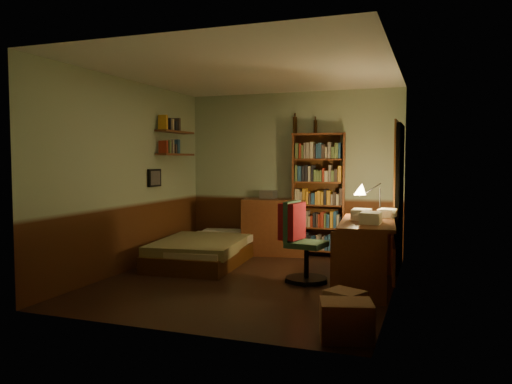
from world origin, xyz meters
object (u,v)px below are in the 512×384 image
(bookshelf, at_px, (318,195))
(desk_lamp, at_px, (380,195))
(cardboard_box_a, at_px, (346,320))
(dresser, at_px, (274,227))
(mini_stereo, at_px, (268,194))
(bed, at_px, (206,241))
(desk, at_px, (367,254))
(cardboard_box_b, at_px, (345,303))
(office_chair, at_px, (307,243))

(bookshelf, height_order, desk_lamp, bookshelf)
(bookshelf, xyz_separation_m, cardboard_box_a, (1.04, -3.52, -0.80))
(dresser, relative_size, mini_stereo, 4.16)
(bed, height_order, dresser, dresser)
(desk, height_order, desk_lamp, desk_lamp)
(desk_lamp, bearing_deg, cardboard_box_b, -78.49)
(dresser, xyz_separation_m, cardboard_box_a, (1.73, -3.43, -0.28))
(cardboard_box_a, bearing_deg, office_chair, 113.63)
(desk_lamp, bearing_deg, bookshelf, 151.07)
(bookshelf, relative_size, desk_lamp, 3.68)
(mini_stereo, xyz_separation_m, desk_lamp, (1.89, -1.08, 0.11))
(desk_lamp, height_order, cardboard_box_b, desk_lamp)
(bed, xyz_separation_m, cardboard_box_a, (2.50, -2.52, -0.15))
(bed, xyz_separation_m, bookshelf, (1.47, 1.00, 0.66))
(dresser, relative_size, bookshelf, 0.52)
(dresser, distance_m, bookshelf, 0.87)
(desk_lamp, relative_size, cardboard_box_b, 1.54)
(dresser, height_order, cardboard_box_a, dresser)
(cardboard_box_b, bearing_deg, dresser, 120.18)
(desk_lamp, height_order, cardboard_box_a, desk_lamp)
(desk, height_order, office_chair, office_chair)
(desk_lamp, bearing_deg, cardboard_box_a, -74.49)
(dresser, distance_m, cardboard_box_a, 3.86)
(mini_stereo, bearing_deg, bed, -111.43)
(desk_lamp, relative_size, office_chair, 0.54)
(dresser, height_order, office_chair, office_chair)
(desk_lamp, distance_m, office_chair, 1.19)
(mini_stereo, distance_m, office_chair, 2.08)
(bed, distance_m, desk_lamp, 2.63)
(desk, xyz_separation_m, cardboard_box_a, (0.06, -1.82, -0.24))
(mini_stereo, relative_size, desk, 0.16)
(cardboard_box_a, bearing_deg, mini_stereo, 117.78)
(dresser, relative_size, cardboard_box_b, 2.93)
(bookshelf, xyz_separation_m, cardboard_box_b, (0.91, -2.85, -0.84))
(bookshelf, height_order, desk, bookshelf)
(desk, bearing_deg, desk_lamp, 78.37)
(bookshelf, xyz_separation_m, office_chair, (0.23, -1.68, -0.48))
(bed, relative_size, bookshelf, 1.08)
(bed, distance_m, cardboard_box_b, 3.02)
(mini_stereo, distance_m, cardboard_box_a, 4.10)
(cardboard_box_a, bearing_deg, bed, 134.77)
(bookshelf, relative_size, cardboard_box_b, 5.65)
(mini_stereo, relative_size, cardboard_box_a, 0.55)
(bed, distance_m, mini_stereo, 1.37)
(mini_stereo, xyz_separation_m, cardboard_box_b, (1.75, -2.89, -0.83))
(dresser, height_order, cardboard_box_b, dresser)
(desk_lamp, bearing_deg, bed, -165.21)
(bed, height_order, office_chair, office_chair)
(cardboard_box_a, distance_m, cardboard_box_b, 0.68)
(cardboard_box_a, bearing_deg, desk_lamp, 89.72)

